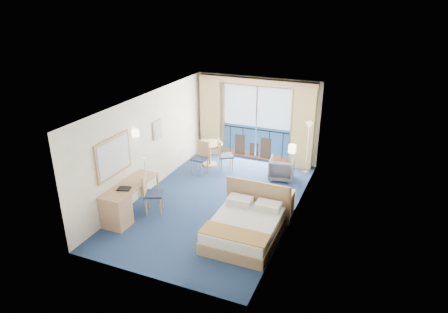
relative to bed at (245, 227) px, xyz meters
The scene contains 22 objects.
floor 1.81m from the bed, 134.47° to the left, with size 6.50×6.50×0.00m, color navy.
room_walls 2.33m from the bed, 134.47° to the left, with size 4.04×6.54×2.72m.
balcony_door 4.75m from the bed, 105.66° to the left, with size 2.36×0.03×2.52m.
curtain_left 5.27m from the bed, 122.82° to the left, with size 0.65×0.22×2.55m, color tan.
curtain_right 4.47m from the bed, 86.08° to the left, with size 0.65×0.22×2.55m, color tan.
pelmet 5.10m from the bed, 105.97° to the left, with size 3.80×0.25×0.18m, color #9F8156.
mirror 3.47m from the bed, behind, with size 0.05×1.25×0.95m.
wall_print 3.89m from the bed, 151.84° to the left, with size 0.04×0.42×0.52m.
sconce_left 3.62m from the bed, 168.06° to the left, with size 0.18×0.18×0.18m, color beige.
sconce_right 2.05m from the bed, 58.56° to the left, with size 0.18×0.18×0.18m, color beige.
bed is the anchor object (origin of this frame).
nightstand 1.56m from the bed, 70.84° to the left, with size 0.43×0.41×0.56m, color tan.
phone 1.59m from the bed, 70.88° to the left, with size 0.20×0.15×0.09m, color silver.
armchair 3.28m from the bed, 90.85° to the left, with size 0.69×0.71×0.65m, color #3F424C.
floor_lamp 4.12m from the bed, 82.44° to the left, with size 0.22×0.22×1.61m.
desk 3.00m from the bed, 169.29° to the right, with size 0.60×1.73×0.81m.
desk_chair 2.60m from the bed, behind, with size 0.59×0.58×1.03m.
folder 3.00m from the bed, behind, with size 0.30×0.23×0.03m, color black.
desk_lamp 3.12m from the bed, 168.64° to the left, with size 0.11×0.11×0.40m.
round_table 4.20m from the bed, 125.35° to the left, with size 0.81×0.81×0.73m.
table_chair_a 3.70m from the bed, 120.34° to the left, with size 0.60×0.59×0.99m.
table_chair_b 3.73m from the bed, 130.89° to the left, with size 0.47×0.48×0.98m.
Camera 1 is at (3.73, -8.46, 5.15)m, focal length 32.00 mm.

